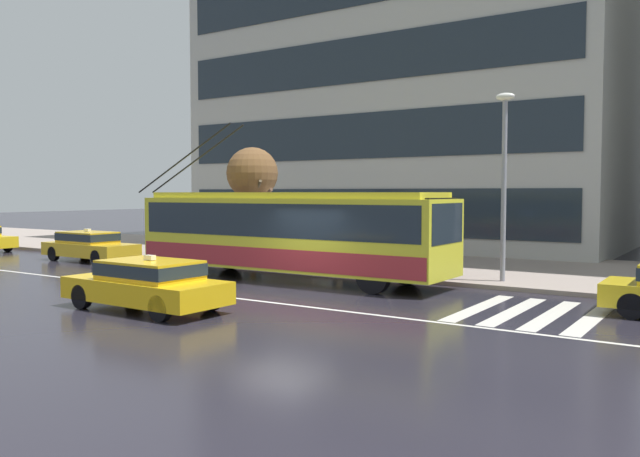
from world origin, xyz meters
name	(u,v)px	position (x,y,z in m)	size (l,w,h in m)	color
ground_plane	(282,295)	(0.00, 0.00, 0.00)	(160.00, 160.00, 0.00)	#24222B
sidewalk_slab	(419,263)	(0.00, 9.31, 0.07)	(80.00, 10.00, 0.14)	gray
crosswalk_stripe_edge_near	(479,307)	(5.47, 1.16, 0.00)	(0.44, 4.40, 0.01)	beige
crosswalk_stripe_inner_a	(514,311)	(6.37, 1.16, 0.00)	(0.44, 4.40, 0.01)	beige
crosswalk_stripe_center	(552,315)	(7.27, 1.16, 0.00)	(0.44, 4.40, 0.01)	beige
crosswalk_stripe_inner_b	(591,319)	(8.17, 1.16, 0.00)	(0.44, 4.40, 0.01)	beige
lane_centre_line	(255,301)	(0.00, -1.20, 0.00)	(72.00, 0.14, 0.01)	silver
trolleybus	(289,232)	(-1.71, 2.71, 1.63)	(12.69, 2.60, 5.39)	yellow
taxi_oncoming_near	(147,282)	(-1.35, -3.80, 0.70)	(4.46, 1.91, 1.39)	yellow
taxi_queued_behind_bus	(89,245)	(-12.40, 2.75, 0.70)	(4.59, 1.84, 1.39)	gold
bus_shelter	(289,214)	(-4.69, 6.73, 2.06)	(3.85, 1.62, 2.59)	gray
pedestrian_at_shelter	(416,230)	(1.48, 5.81, 1.65)	(1.19, 1.19, 1.90)	#574651
pedestrian_approaching_curb	(340,224)	(-1.86, 6.17, 1.74)	(1.42, 1.42, 1.98)	#535142
street_lamp	(504,169)	(4.70, 5.38, 3.69)	(0.60, 0.32, 5.92)	gray
street_tree_bare	(252,175)	(-6.31, 6.33, 3.70)	(2.47, 2.18, 4.71)	brown
office_tower_corner_left	(411,10)	(-4.95, 18.55, 13.12)	(22.66, 12.18, 26.22)	#ADAFAA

